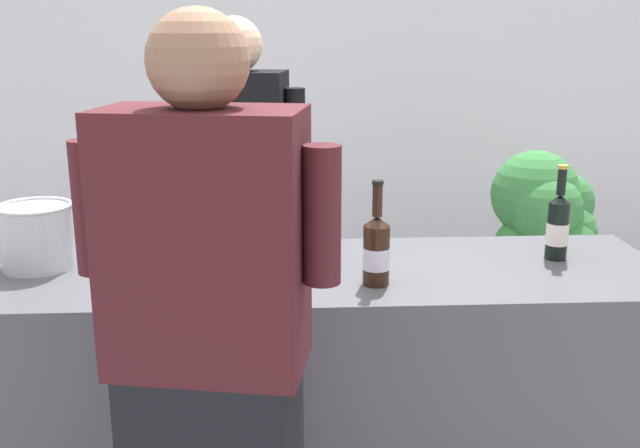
% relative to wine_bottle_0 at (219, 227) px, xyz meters
% --- Properties ---
extents(wall_back, '(8.00, 0.10, 2.80)m').
position_rel_wine_bottle_0_xyz_m(wall_back, '(0.28, 2.51, 0.37)').
color(wall_back, white).
rests_on(wall_back, ground_plane).
extents(counter, '(2.34, 0.68, 0.91)m').
position_rel_wine_bottle_0_xyz_m(counter, '(0.28, -0.09, -0.58)').
color(counter, '#4C4C51').
rests_on(counter, ground_plane).
extents(wine_bottle_0, '(0.07, 0.07, 0.33)m').
position_rel_wine_bottle_0_xyz_m(wine_bottle_0, '(0.00, 0.00, 0.00)').
color(wine_bottle_0, black).
rests_on(wine_bottle_0, counter).
extents(wine_bottle_1, '(0.08, 0.08, 0.29)m').
position_rel_wine_bottle_0_xyz_m(wine_bottle_1, '(0.17, -0.01, -0.01)').
color(wine_bottle_1, black).
rests_on(wine_bottle_1, counter).
extents(wine_bottle_2, '(0.08, 0.08, 0.34)m').
position_rel_wine_bottle_0_xyz_m(wine_bottle_2, '(-0.12, 0.03, -0.00)').
color(wine_bottle_2, black).
rests_on(wine_bottle_2, counter).
extents(wine_bottle_3, '(0.08, 0.08, 0.32)m').
position_rel_wine_bottle_0_xyz_m(wine_bottle_3, '(0.49, -0.25, -0.01)').
color(wine_bottle_3, black).
rests_on(wine_bottle_3, counter).
extents(wine_bottle_4, '(0.07, 0.07, 0.32)m').
position_rel_wine_bottle_0_xyz_m(wine_bottle_4, '(1.13, -0.03, -0.01)').
color(wine_bottle_4, black).
rests_on(wine_bottle_4, counter).
extents(wine_bottle_5, '(0.08, 0.08, 0.35)m').
position_rel_wine_bottle_0_xyz_m(wine_bottle_5, '(0.28, 0.02, 0.01)').
color(wine_bottle_5, black).
rests_on(wine_bottle_5, counter).
extents(wine_glass, '(0.08, 0.08, 0.20)m').
position_rel_wine_bottle_0_xyz_m(wine_glass, '(0.27, -0.11, 0.01)').
color(wine_glass, silver).
rests_on(wine_glass, counter).
extents(ice_bucket, '(0.24, 0.24, 0.21)m').
position_rel_wine_bottle_0_xyz_m(ice_bucket, '(-0.59, -0.03, -0.01)').
color(ice_bucket, silver).
rests_on(ice_bucket, counter).
extents(person_server, '(0.54, 0.30, 1.71)m').
position_rel_wine_bottle_0_xyz_m(person_server, '(0.03, 0.57, -0.19)').
color(person_server, black).
rests_on(person_server, ground_plane).
extents(person_guest, '(0.57, 0.32, 1.71)m').
position_rel_wine_bottle_0_xyz_m(person_guest, '(0.04, -0.83, -0.20)').
color(person_guest, black).
rests_on(person_guest, ground_plane).
extents(potted_shrub, '(0.52, 0.52, 1.07)m').
position_rel_wine_bottle_0_xyz_m(potted_shrub, '(1.54, 1.16, -0.36)').
color(potted_shrub, brown).
rests_on(potted_shrub, ground_plane).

